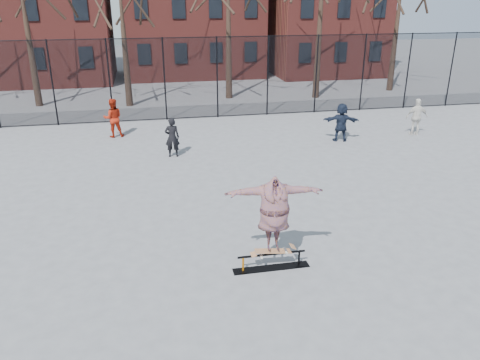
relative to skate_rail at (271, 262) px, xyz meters
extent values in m
plane|color=slate|center=(-0.21, 1.27, -0.16)|extent=(100.00, 100.00, 0.00)
cube|color=black|center=(0.00, 0.00, -0.15)|extent=(1.80, 0.28, 0.01)
cylinder|color=orange|center=(-0.67, 0.00, 0.03)|extent=(0.05, 0.05, 0.37)
cylinder|color=black|center=(0.67, 0.00, 0.03)|extent=(0.05, 0.05, 0.37)
cylinder|color=black|center=(0.00, 0.00, 0.22)|extent=(1.59, 0.05, 0.05)
imported|color=#61378A|center=(0.03, 0.00, 1.24)|extent=(2.23, 0.77, 1.78)
imported|color=black|center=(-1.69, 8.49, 0.61)|extent=(0.59, 0.41, 1.54)
imported|color=#A7210E|center=(-4.05, 11.71, 0.69)|extent=(0.89, 0.72, 1.70)
imported|color=silver|center=(9.17, 9.35, 0.66)|extent=(1.01, 0.54, 1.64)
imported|color=#1B2336|center=(5.52, 9.16, 0.67)|extent=(1.60, 0.89, 1.64)
cylinder|color=black|center=(-6.81, 14.27, 1.84)|extent=(0.07, 0.07, 4.00)
cylinder|color=black|center=(-4.21, 14.27, 1.84)|extent=(0.07, 0.07, 4.00)
cylinder|color=black|center=(-1.61, 14.27, 1.84)|extent=(0.07, 0.07, 4.00)
cylinder|color=black|center=(0.99, 14.27, 1.84)|extent=(0.07, 0.07, 4.00)
cylinder|color=black|center=(3.59, 14.27, 1.84)|extent=(0.07, 0.07, 4.00)
cylinder|color=black|center=(6.19, 14.27, 1.84)|extent=(0.07, 0.07, 4.00)
cylinder|color=black|center=(8.79, 14.27, 1.84)|extent=(0.07, 0.07, 4.00)
cylinder|color=black|center=(11.39, 14.27, 1.84)|extent=(0.07, 0.07, 4.00)
cylinder|color=black|center=(13.99, 14.27, 1.84)|extent=(0.07, 0.07, 4.00)
cube|color=black|center=(-0.21, 14.27, 1.84)|extent=(34.00, 0.01, 4.00)
cylinder|color=black|center=(-0.21, 14.27, 3.80)|extent=(34.00, 0.04, 0.04)
cone|color=black|center=(-8.71, 19.07, 2.15)|extent=(0.40, 0.40, 4.62)
cone|color=black|center=(-3.21, 17.77, 2.15)|extent=(0.40, 0.40, 4.62)
cone|color=black|center=(2.29, 19.07, 2.15)|extent=(0.40, 0.40, 4.62)
cone|color=black|center=(7.79, 17.77, 2.15)|extent=(0.40, 0.40, 4.62)
cone|color=black|center=(13.29, 19.07, 2.15)|extent=(0.40, 0.40, 4.62)
camera|label=1|loc=(-2.56, -8.99, 5.80)|focal=35.00mm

